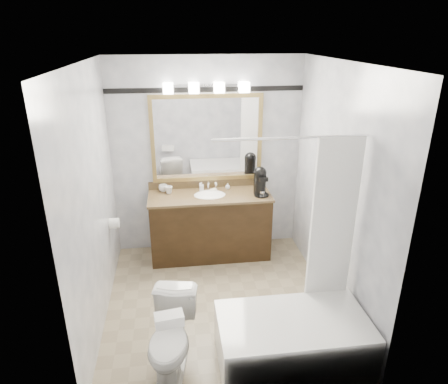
# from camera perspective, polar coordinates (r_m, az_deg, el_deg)

# --- Properties ---
(room) EXTENTS (2.42, 2.62, 2.52)m
(room) POSITION_cam_1_polar(r_m,az_deg,el_deg) (3.90, -0.67, -0.58)
(room) COLOR gray
(room) RESTS_ON ground
(vanity) EXTENTS (1.53, 0.58, 0.97)m
(vanity) POSITION_cam_1_polar(r_m,az_deg,el_deg) (5.16, -1.99, -4.57)
(vanity) COLOR black
(vanity) RESTS_ON ground
(mirror) EXTENTS (1.40, 0.04, 1.10)m
(mirror) POSITION_cam_1_polar(r_m,az_deg,el_deg) (5.04, -2.45, 7.62)
(mirror) COLOR #AB8D4D
(mirror) RESTS_ON room
(vanity_light_bar) EXTENTS (1.02, 0.14, 0.12)m
(vanity_light_bar) POSITION_cam_1_polar(r_m,az_deg,el_deg) (4.86, -2.52, 14.71)
(vanity_light_bar) COLOR silver
(vanity_light_bar) RESTS_ON room
(accent_stripe) EXTENTS (2.40, 0.01, 0.06)m
(accent_stripe) POSITION_cam_1_polar(r_m,az_deg,el_deg) (4.93, -2.58, 14.42)
(accent_stripe) COLOR black
(accent_stripe) RESTS_ON room
(bathtub) EXTENTS (1.30, 0.75, 1.96)m
(bathtub) POSITION_cam_1_polar(r_m,az_deg,el_deg) (3.77, 10.03, -19.27)
(bathtub) COLOR white
(bathtub) RESTS_ON ground
(tp_roll) EXTENTS (0.11, 0.12, 0.12)m
(tp_roll) POSITION_cam_1_polar(r_m,az_deg,el_deg) (4.77, -15.42, -4.31)
(tp_roll) COLOR white
(tp_roll) RESTS_ON room
(toilet) EXTENTS (0.50, 0.73, 0.69)m
(toilet) POSITION_cam_1_polar(r_m,az_deg,el_deg) (3.61, -7.52, -20.02)
(toilet) COLOR white
(toilet) RESTS_ON ground
(tissue_box) EXTENTS (0.23, 0.15, 0.09)m
(tissue_box) POSITION_cam_1_polar(r_m,az_deg,el_deg) (3.18, -7.84, -17.58)
(tissue_box) COLOR white
(tissue_box) RESTS_ON toilet
(coffee_maker) EXTENTS (0.18, 0.23, 0.36)m
(coffee_maker) POSITION_cam_1_polar(r_m,az_deg,el_deg) (4.96, 5.19, 1.67)
(coffee_maker) COLOR black
(coffee_maker) RESTS_ON vanity
(cup_left) EXTENTS (0.13, 0.13, 0.09)m
(cup_left) POSITION_cam_1_polar(r_m,az_deg,el_deg) (5.13, -8.68, 0.54)
(cup_left) COLOR white
(cup_left) RESTS_ON vanity
(cup_right) EXTENTS (0.10, 0.10, 0.09)m
(cup_right) POSITION_cam_1_polar(r_m,az_deg,el_deg) (5.07, -7.90, 0.32)
(cup_right) COLOR white
(cup_right) RESTS_ON vanity
(soap_bottle_a) EXTENTS (0.06, 0.06, 0.11)m
(soap_bottle_a) POSITION_cam_1_polar(r_m,az_deg,el_deg) (5.11, -3.22, 0.80)
(soap_bottle_a) COLOR white
(soap_bottle_a) RESTS_ON vanity
(soap_bottle_b) EXTENTS (0.07, 0.07, 0.08)m
(soap_bottle_b) POSITION_cam_1_polar(r_m,az_deg,el_deg) (5.15, 0.53, 0.86)
(soap_bottle_b) COLOR white
(soap_bottle_b) RESTS_ON vanity
(soap_bar) EXTENTS (0.10, 0.08, 0.03)m
(soap_bar) POSITION_cam_1_polar(r_m,az_deg,el_deg) (5.10, -1.53, 0.28)
(soap_bar) COLOR beige
(soap_bar) RESTS_ON vanity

